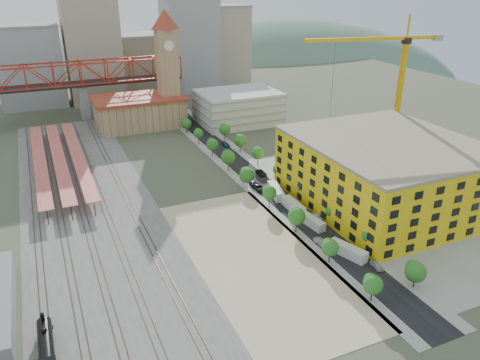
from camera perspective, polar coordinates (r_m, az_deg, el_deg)
name	(u,v)px	position (r m, az deg, el deg)	size (l,w,h in m)	color
ground	(221,200)	(136.71, -2.29, -2.47)	(400.00, 400.00, 0.00)	#474C38
ballast_strip	(86,198)	(145.17, -18.26, -2.08)	(36.00, 165.00, 0.06)	#605E59
dirt_lot	(256,258)	(110.16, 1.92, -9.45)	(28.00, 67.00, 0.06)	tan
street_asphalt	(249,173)	(155.00, 1.15, 0.84)	(12.00, 170.00, 0.06)	black
sidewalk_west	(234,176)	(152.93, -0.72, 0.51)	(3.00, 170.00, 0.04)	gray
sidewalk_east	(264,171)	(157.23, 2.97, 1.15)	(3.00, 170.00, 0.04)	gray
construction_pad	(390,200)	(143.37, 17.80, -2.35)	(50.00, 90.00, 0.06)	gray
rail_tracks	(80,199)	(145.02, -18.96, -2.16)	(26.56, 160.00, 0.18)	#382B23
platform_canopies	(59,157)	(168.99, -21.24, 2.59)	(16.00, 80.00, 4.12)	#DE6955
station_hall	(139,111)	(207.31, -12.15, 8.20)	(38.00, 24.00, 13.10)	tan
clock_tower	(167,58)	(203.76, -8.90, 14.52)	(12.00, 12.00, 52.00)	tan
parking_garage	(238,107)	(208.10, -0.24, 8.88)	(34.00, 26.00, 14.00)	silver
truss_bridge	(81,77)	(224.04, -18.84, 11.83)	(94.00, 9.60, 25.60)	gray
construction_building	(386,172)	(137.78, 17.34, 0.92)	(44.60, 50.60, 18.80)	yellow
street_trees	(263,185)	(146.77, 2.80, -0.56)	(15.40, 124.40, 8.00)	#25671F
skyline	(135,52)	(264.52, -12.71, 15.01)	(133.00, 46.00, 60.00)	#9EA0A3
distant_hills	(160,152)	(409.55, -9.75, 3.39)	(647.00, 264.00, 227.00)	#4C6B59
locomotive	(47,360)	(88.42, -22.43, -19.64)	(2.91, 22.41, 5.60)	black
tower_crane	(393,76)	(162.42, 18.15, 11.99)	(45.61, 10.88, 49.36)	#E6A30F
site_trailer_a	(348,251)	(112.98, 12.99, -8.42)	(2.54, 9.66, 2.64)	silver
site_trailer_b	(312,221)	(124.06, 8.72, -5.02)	(2.33, 8.86, 2.42)	silver
site_trailer_c	(294,206)	(131.04, 6.55, -3.19)	(2.55, 9.70, 2.65)	silver
site_trailer_d	(276,191)	(139.23, 4.39, -1.38)	(2.68, 10.18, 2.79)	silver
car_0	(326,247)	(114.68, 10.45, -7.99)	(1.79, 4.46, 1.52)	#B9B9B9
car_1	(321,242)	(116.38, 9.80, -7.47)	(1.44, 4.13, 1.36)	gray
car_2	(259,188)	(142.51, 2.32, -0.97)	(2.65, 5.74, 1.60)	black
car_3	(254,184)	(145.25, 1.75, -0.52)	(1.91, 4.69, 1.36)	navy
car_4	(377,266)	(110.57, 16.35, -9.99)	(1.62, 4.04, 1.38)	#B8B8B8
car_5	(317,217)	(127.39, 9.33, -4.50)	(1.50, 4.32, 1.42)	#A6A6AB
car_6	(261,173)	(153.66, 2.60, 0.88)	(2.32, 5.04, 1.40)	black
car_7	(226,144)	(179.91, -1.76, 4.36)	(1.97, 4.85, 1.41)	navy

